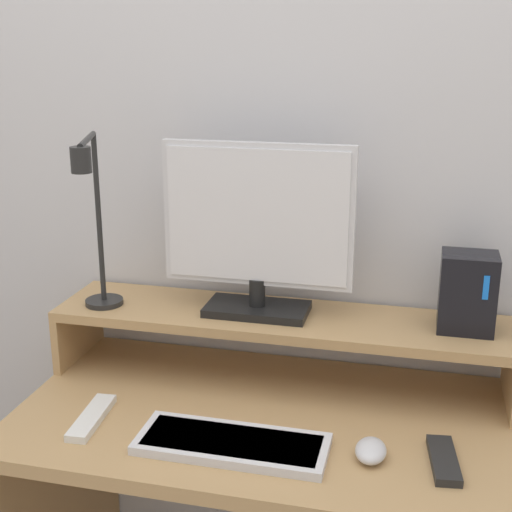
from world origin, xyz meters
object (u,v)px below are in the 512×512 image
(mouse, at_px, (371,451))
(remote_control, at_px, (92,418))
(remote_secondary, at_px, (444,460))
(desk_lamp, at_px, (95,226))
(keyboard, at_px, (232,443))
(monitor, at_px, (257,227))
(router_dock, at_px, (467,292))

(mouse, height_order, remote_control, mouse)
(remote_control, height_order, remote_secondary, same)
(desk_lamp, bearing_deg, keyboard, -30.21)
(desk_lamp, bearing_deg, monitor, 17.00)
(mouse, bearing_deg, desk_lamp, 163.56)
(monitor, distance_m, keyboard, 0.46)
(desk_lamp, xyz_separation_m, router_dock, (0.78, 0.11, -0.12))
(monitor, relative_size, desk_lamp, 1.05)
(desk_lamp, height_order, keyboard, desk_lamp)
(router_dock, height_order, remote_secondary, router_dock)
(router_dock, relative_size, keyboard, 0.46)
(desk_lamp, distance_m, remote_secondary, 0.84)
(router_dock, bearing_deg, remote_secondary, -96.66)
(mouse, bearing_deg, remote_control, 179.87)
(mouse, distance_m, remote_secondary, 0.13)
(desk_lamp, height_order, mouse, desk_lamp)
(router_dock, bearing_deg, desk_lamp, -171.85)
(router_dock, height_order, remote_control, router_dock)
(keyboard, distance_m, remote_control, 0.30)
(monitor, relative_size, keyboard, 1.16)
(mouse, relative_size, remote_secondary, 0.54)
(remote_secondary, bearing_deg, monitor, 146.99)
(remote_control, bearing_deg, router_dock, 22.00)
(router_dock, bearing_deg, remote_control, -158.00)
(monitor, distance_m, mouse, 0.52)
(mouse, xyz_separation_m, remote_secondary, (0.13, 0.01, -0.01))
(desk_lamp, xyz_separation_m, remote_secondary, (0.75, -0.17, -0.35))
(remote_control, bearing_deg, mouse, -0.13)
(monitor, relative_size, remote_secondary, 2.77)
(monitor, bearing_deg, keyboard, -85.10)
(router_dock, height_order, keyboard, router_dock)
(desk_lamp, height_order, router_dock, desk_lamp)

